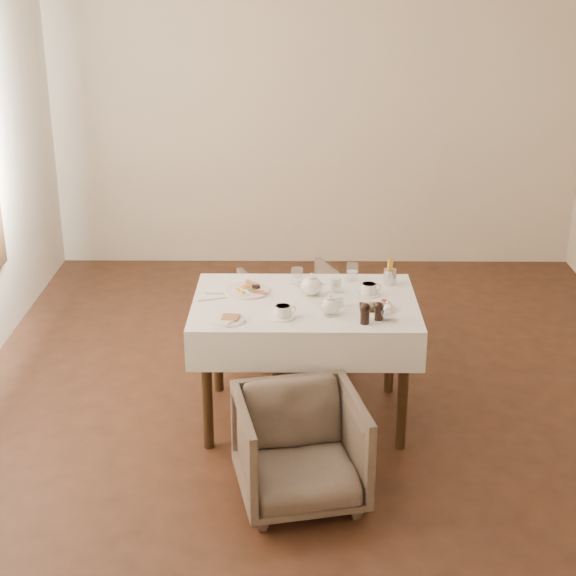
{
  "coord_description": "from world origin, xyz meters",
  "views": [
    {
      "loc": [
        -0.17,
        -4.95,
        2.65
      ],
      "look_at": [
        -0.22,
        -0.26,
        0.82
      ],
      "focal_mm": 55.0,
      "sensor_mm": 36.0,
      "label": 1
    }
  ],
  "objects_px": {
    "armchair_near": "(300,449)",
    "teapot_centre": "(311,284)",
    "breakfast_plate": "(247,290)",
    "armchair_far": "(295,314)",
    "table": "(305,320)"
  },
  "relations": [
    {
      "from": "armchair_near",
      "to": "teapot_centre",
      "type": "distance_m",
      "value": 1.06
    },
    {
      "from": "breakfast_plate",
      "to": "teapot_centre",
      "type": "bearing_deg",
      "value": -26.44
    },
    {
      "from": "teapot_centre",
      "to": "armchair_far",
      "type": "bearing_deg",
      "value": 105.42
    },
    {
      "from": "table",
      "to": "breakfast_plate",
      "type": "distance_m",
      "value": 0.39
    },
    {
      "from": "armchair_near",
      "to": "breakfast_plate",
      "type": "bearing_deg",
      "value": 95.37
    },
    {
      "from": "table",
      "to": "armchair_far",
      "type": "relative_size",
      "value": 1.98
    },
    {
      "from": "armchair_far",
      "to": "table",
      "type": "bearing_deg",
      "value": 72.14
    },
    {
      "from": "armchair_far",
      "to": "teapot_centre",
      "type": "distance_m",
      "value": 0.97
    },
    {
      "from": "table",
      "to": "armchair_near",
      "type": "distance_m",
      "value": 0.9
    },
    {
      "from": "table",
      "to": "breakfast_plate",
      "type": "bearing_deg",
      "value": 157.0
    },
    {
      "from": "teapot_centre",
      "to": "table",
      "type": "bearing_deg",
      "value": -104.62
    },
    {
      "from": "armchair_far",
      "to": "breakfast_plate",
      "type": "xyz_separation_m",
      "value": [
        -0.28,
        -0.75,
        0.47
      ]
    },
    {
      "from": "breakfast_plate",
      "to": "armchair_far",
      "type": "bearing_deg",
      "value": 51.55
    },
    {
      "from": "table",
      "to": "armchair_near",
      "type": "xyz_separation_m",
      "value": [
        -0.03,
        -0.83,
        -0.35
      ]
    },
    {
      "from": "table",
      "to": "armchair_far",
      "type": "bearing_deg",
      "value": 93.7
    }
  ]
}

